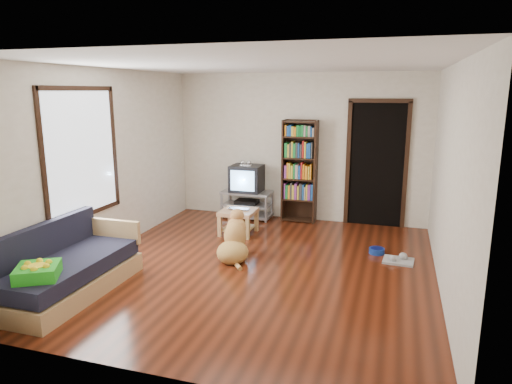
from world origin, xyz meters
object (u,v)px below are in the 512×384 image
(laptop, at_px, (238,210))
(sofa, at_px, (67,271))
(coffee_table, at_px, (238,217))
(grey_rag, at_px, (398,261))
(bookshelf, at_px, (300,166))
(dog, at_px, (234,241))
(crt_tv, at_px, (247,178))
(dog_bowl, at_px, (377,251))
(tv_stand, at_px, (247,204))
(green_cushion, at_px, (38,272))

(laptop, bearing_deg, sofa, -113.58)
(laptop, bearing_deg, coffee_table, 89.80)
(coffee_table, bearing_deg, grey_rag, -12.14)
(grey_rag, xyz_separation_m, sofa, (-3.66, -2.14, 0.25))
(grey_rag, relative_size, bookshelf, 0.22)
(grey_rag, height_order, sofa, sofa)
(laptop, distance_m, dog, 1.11)
(crt_tv, xyz_separation_m, coffee_table, (0.17, -0.97, -0.46))
(sofa, xyz_separation_m, coffee_table, (1.15, 2.68, 0.02))
(crt_tv, distance_m, bookshelf, 0.99)
(dog_bowl, xyz_separation_m, tv_stand, (-2.38, 1.24, 0.23))
(grey_rag, distance_m, coffee_table, 2.58)
(dog_bowl, bearing_deg, green_cushion, -137.60)
(dog_bowl, distance_m, sofa, 4.13)
(dog_bowl, relative_size, grey_rag, 0.55)
(tv_stand, bearing_deg, bookshelf, 5.63)
(grey_rag, relative_size, sofa, 0.22)
(dog_bowl, distance_m, bookshelf, 2.18)
(dog_bowl, relative_size, coffee_table, 0.40)
(tv_stand, bearing_deg, sofa, -105.02)
(bookshelf, height_order, dog, bookshelf)
(laptop, relative_size, sofa, 0.19)
(crt_tv, height_order, coffee_table, crt_tv)
(dog, bearing_deg, sofa, -132.67)
(dog_bowl, xyz_separation_m, dog, (-1.89, -0.79, 0.21))
(dog_bowl, height_order, grey_rag, dog_bowl)
(dog_bowl, xyz_separation_m, bookshelf, (-1.43, 1.34, 0.96))
(grey_rag, bearing_deg, dog, -166.05)
(green_cushion, bearing_deg, tv_stand, 48.77)
(crt_tv, xyz_separation_m, sofa, (-0.97, -3.65, -0.48))
(green_cushion, xyz_separation_m, dog, (1.35, 2.16, -0.23))
(laptop, bearing_deg, dog, -73.06)
(crt_tv, bearing_deg, tv_stand, -90.00)
(tv_stand, height_order, crt_tv, crt_tv)
(tv_stand, xyz_separation_m, coffee_table, (0.17, -0.95, 0.01))
(green_cushion, height_order, dog_bowl, green_cushion)
(green_cushion, distance_m, coffee_table, 3.41)
(sofa, xyz_separation_m, dog, (1.47, 1.59, -0.01))
(green_cushion, height_order, bookshelf, bookshelf)
(dog_bowl, relative_size, bookshelf, 0.12)
(laptop, xyz_separation_m, tv_stand, (-0.17, 0.98, -0.14))
(green_cushion, bearing_deg, coffee_table, 42.74)
(bookshelf, xyz_separation_m, dog, (-0.45, -2.13, -0.75))
(bookshelf, bearing_deg, laptop, -125.89)
(bookshelf, xyz_separation_m, coffee_table, (-0.78, -1.05, -0.72))
(laptop, distance_m, dog_bowl, 2.26)
(dog_bowl, bearing_deg, sofa, -144.57)
(tv_stand, relative_size, bookshelf, 0.50)
(green_cushion, distance_m, dog_bowl, 4.40)
(green_cushion, bearing_deg, grey_rag, 7.63)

